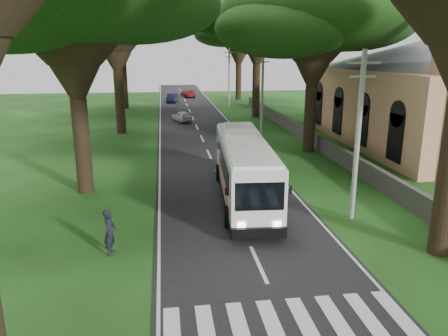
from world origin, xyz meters
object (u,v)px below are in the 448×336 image
Objects in this scene: pole_near at (358,134)px; distant_car_b at (172,98)px; church at (419,86)px; distant_car_c at (188,93)px; coach_bus at (244,167)px; pedestrian at (110,232)px; distant_car_a at (182,116)px; pole_mid at (262,92)px; pole_far at (229,77)px.

pole_near reaches higher than distant_car_b.
distant_car_c is (-17.06, 39.05, -4.24)m from church.
coach_bus is 44.60m from distant_car_b.
distant_car_c is 57.24m from pedestrian.
pole_mid is at bearing 106.59° from distant_car_a.
distant_car_b is at bearing 97.58° from coach_bus.
distant_car_b is (-7.48, 47.99, -3.50)m from pole_near.
pole_near reaches higher than distant_car_c.
coach_bus is 26.31m from distant_car_a.
pole_far reaches higher than coach_bus.
pole_mid is 1.00× the size of pole_far.
church is at bearing -19.81° from pole_mid.
pole_near is at bearing -90.00° from pole_mid.
distant_car_b is (-2.78, 44.50, -1.11)m from coach_bus.
distant_car_c is (2.78, 6.60, -0.01)m from distant_car_b.
pedestrian is at bearing -142.90° from church.
pole_near is at bearing -128.50° from church.
pedestrian is at bearing -134.43° from coach_bus.
pole_mid is 20.00m from pole_far.
pole_near is at bearing -67.28° from pedestrian.
coach_bus is 51.11m from distant_car_c.
distant_car_c is (-0.00, 51.10, -1.12)m from coach_bus.
church is at bearing -63.18° from pole_far.
pole_mid is (-12.36, 4.45, -0.73)m from church.
pole_near is 11.88m from pedestrian.
church is 19.88m from pole_near.
pole_far is 2.27× the size of distant_car_a.
coach_bus reaches higher than pedestrian.
coach_bus reaches higher than distant_car_c.
church reaches higher than distant_car_c.
pole_near is at bearing 84.21° from distant_car_a.
church reaches higher than pole_near.
coach_bus is at bearing -105.88° from pole_mid.
church is 5.42× the size of distant_car_c.
pole_mid is at bearing 78.12° from coach_bus.
pedestrian is (-6.51, -5.77, -0.85)m from coach_bus.
pole_far is 15.73m from distant_car_c.
church is 27.41m from pole_far.
pole_mid reaches higher than distant_car_b.
coach_bus is 6.04× the size of pedestrian.
pole_mid is 35.09m from distant_car_c.
church reaches higher than pole_mid.
distant_car_b reaches higher than distant_car_c.
pedestrian is at bearing 73.91° from distant_car_c.
pole_far reaches higher than distant_car_c.
pedestrian is at bearing -168.51° from pole_near.
pole_mid is at bearing -15.48° from pedestrian.
pole_far is 1.81× the size of distant_car_c.
pole_mid is 1.81× the size of distant_car_c.
church is 12.65× the size of pedestrian.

